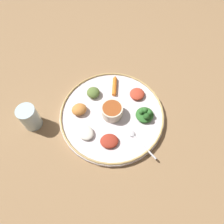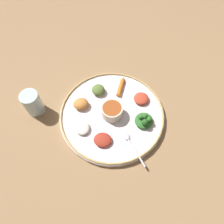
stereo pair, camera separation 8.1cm
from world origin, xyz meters
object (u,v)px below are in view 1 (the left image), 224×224
(greens_pile, at_px, (145,114))
(drinking_glass, at_px, (30,118))
(center_bowl, at_px, (112,111))
(carrot_near_spoon, at_px, (115,85))
(spoon, at_px, (137,139))

(greens_pile, xyz_separation_m, drinking_glass, (-0.41, 0.12, 0.01))
(center_bowl, xyz_separation_m, carrot_near_spoon, (0.05, 0.12, -0.02))
(spoon, bearing_deg, carrot_near_spoon, 88.93)
(spoon, xyz_separation_m, drinking_glass, (-0.35, 0.20, 0.02))
(greens_pile, height_order, drinking_glass, drinking_glass)
(carrot_near_spoon, bearing_deg, center_bowl, -114.22)
(carrot_near_spoon, relative_size, drinking_glass, 0.95)
(spoon, relative_size, drinking_glass, 1.37)
(carrot_near_spoon, bearing_deg, drinking_glass, -172.02)
(center_bowl, height_order, spoon, center_bowl)
(spoon, bearing_deg, greens_pile, 50.07)
(greens_pile, relative_size, drinking_glass, 0.90)
(center_bowl, bearing_deg, greens_pile, -24.66)
(spoon, relative_size, greens_pile, 1.53)
(greens_pile, distance_m, carrot_near_spoon, 0.18)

